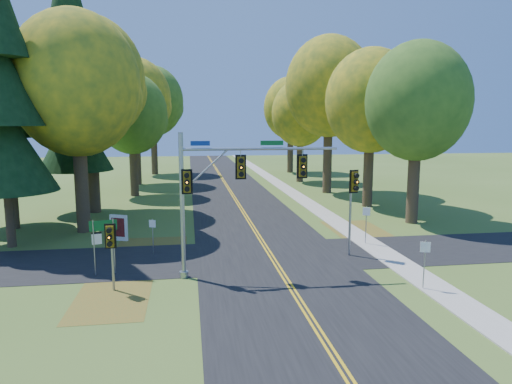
{
  "coord_description": "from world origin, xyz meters",
  "views": [
    {
      "loc": [
        -4.29,
        -21.42,
        7.06
      ],
      "look_at": [
        -0.51,
        3.99,
        3.2
      ],
      "focal_mm": 32.0,
      "sensor_mm": 36.0,
      "label": 1
    }
  ],
  "objects": [
    {
      "name": "tree_w_c",
      "position": [
        -9.54,
        24.47,
        7.94
      ],
      "size": [
        6.8,
        6.8,
        11.91
      ],
      "color": "#38281C",
      "rests_on": "ground"
    },
    {
      "name": "leaf_patch_w_far",
      "position": [
        -7.5,
        -3.0,
        0.01
      ],
      "size": [
        3.0,
        5.0,
        0.0
      ],
      "primitive_type": "cube",
      "color": "brown",
      "rests_on": "ground"
    },
    {
      "name": "tree_w_b",
      "position": [
        -11.72,
        16.29,
        10.37
      ],
      "size": [
        8.6,
        8.6,
        15.38
      ],
      "color": "#38281C",
      "rests_on": "ground"
    },
    {
      "name": "info_kiosk",
      "position": [
        -8.57,
        6.59,
        0.79
      ],
      "size": [
        1.11,
        0.62,
        1.59
      ],
      "rotation": [
        0.0,
        0.0,
        -0.42
      ],
      "color": "white",
      "rests_on": "ground"
    },
    {
      "name": "tree_w_e",
      "position": [
        -8.92,
        44.09,
        10.07
      ],
      "size": [
        8.4,
        8.4,
        14.97
      ],
      "color": "#38281C",
      "rests_on": "ground"
    },
    {
      "name": "tree_w_a",
      "position": [
        -11.13,
        9.38,
        9.49
      ],
      "size": [
        8.0,
        8.0,
        14.15
      ],
      "color": "#38281C",
      "rests_on": "ground"
    },
    {
      "name": "tree_e_d",
      "position": [
        9.26,
        32.87,
        8.24
      ],
      "size": [
        7.0,
        7.0,
        12.32
      ],
      "color": "#38281C",
      "rests_on": "ground"
    },
    {
      "name": "sidewalk_east",
      "position": [
        6.2,
        0.0,
        0.03
      ],
      "size": [
        1.6,
        160.0,
        0.06
      ],
      "primitive_type": "cube",
      "color": "#9E998E",
      "rests_on": "ground"
    },
    {
      "name": "centerline_right",
      "position": [
        0.1,
        0.0,
        0.03
      ],
      "size": [
        0.1,
        160.0,
        0.01
      ],
      "primitive_type": "cube",
      "color": "gold",
      "rests_on": "road_main"
    },
    {
      "name": "route_sign_cluster",
      "position": [
        -8.29,
        0.15,
        1.88
      ],
      "size": [
        1.22,
        0.33,
        2.67
      ],
      "rotation": [
        0.0,
        0.0,
        0.24
      ],
      "color": "gray",
      "rests_on": "ground"
    },
    {
      "name": "pine_c",
      "position": [
        -13.0,
        16.0,
        9.69
      ],
      "size": [
        5.6,
        5.6,
        20.56
      ],
      "color": "#38281C",
      "rests_on": "ground"
    },
    {
      "name": "ground",
      "position": [
        0.0,
        0.0,
        0.0
      ],
      "size": [
        160.0,
        160.0,
        0.0
      ],
      "primitive_type": "plane",
      "color": "#425F21",
      "rests_on": "ground"
    },
    {
      "name": "road_main",
      "position": [
        0.0,
        0.0,
        0.01
      ],
      "size": [
        8.0,
        160.0,
        0.02
      ],
      "primitive_type": "cube",
      "color": "black",
      "rests_on": "ground"
    },
    {
      "name": "leaf_patch_e",
      "position": [
        6.8,
        6.0,
        0.01
      ],
      "size": [
        3.5,
        8.0,
        0.0
      ],
      "primitive_type": "cube",
      "color": "brown",
      "rests_on": "ground"
    },
    {
      "name": "tree_e_c",
      "position": [
        9.88,
        23.69,
        10.66
      ],
      "size": [
        8.8,
        8.8,
        15.79
      ],
      "color": "#38281C",
      "rests_on": "ground"
    },
    {
      "name": "traffic_mast",
      "position": [
        -2.8,
        -0.89,
        4.3
      ],
      "size": [
        7.38,
        0.66,
        6.69
      ],
      "rotation": [
        0.0,
        0.0,
        -0.01
      ],
      "color": "#999DA2",
      "rests_on": "ground"
    },
    {
      "name": "reg_sign_e_north",
      "position": [
        5.95,
        3.5,
        1.57
      ],
      "size": [
        0.41,
        0.21,
        2.29
      ],
      "rotation": [
        0.0,
        0.0,
        -0.43
      ],
      "color": "gray",
      "rests_on": "ground"
    },
    {
      "name": "tree_e_e",
      "position": [
        10.47,
        43.58,
        9.19
      ],
      "size": [
        7.8,
        7.8,
        13.74
      ],
      "color": "#38281C",
      "rests_on": "ground"
    },
    {
      "name": "road_cross",
      "position": [
        0.0,
        2.0,
        0.01
      ],
      "size": [
        60.0,
        6.0,
        0.02
      ],
      "primitive_type": "cube",
      "color": "black",
      "rests_on": "ground"
    },
    {
      "name": "tree_e_b",
      "position": [
        10.97,
        15.58,
        8.9
      ],
      "size": [
        7.6,
        7.6,
        13.33
      ],
      "color": "#38281C",
      "rests_on": "ground"
    },
    {
      "name": "centerline_left",
      "position": [
        -0.1,
        0.0,
        0.03
      ],
      "size": [
        0.1,
        160.0,
        0.01
      ],
      "primitive_type": "cube",
      "color": "gold",
      "rests_on": "road_main"
    },
    {
      "name": "leaf_patch_w_near",
      "position": [
        -6.5,
        4.0,
        0.01
      ],
      "size": [
        4.0,
        6.0,
        0.0
      ],
      "primitive_type": "cube",
      "color": "brown",
      "rests_on": "ground"
    },
    {
      "name": "tree_w_d",
      "position": [
        -10.13,
        33.18,
        9.78
      ],
      "size": [
        8.2,
        8.2,
        14.56
      ],
      "color": "#38281C",
      "rests_on": "ground"
    },
    {
      "name": "ped_signal_pole",
      "position": [
        -7.57,
        -2.25,
        2.2
      ],
      "size": [
        0.47,
        0.54,
        2.96
      ],
      "rotation": [
        0.0,
        0.0,
        -0.05
      ],
      "color": "gray",
      "rests_on": "ground"
    },
    {
      "name": "reg_sign_w",
      "position": [
        -6.29,
        3.18,
        1.36
      ],
      "size": [
        0.36,
        0.17,
        1.99
      ],
      "rotation": [
        0.0,
        0.0,
        -0.4
      ],
      "color": "gray",
      "rests_on": "ground"
    },
    {
      "name": "reg_sign_e_south",
      "position": [
        5.57,
        -3.93,
        1.49
      ],
      "size": [
        0.41,
        0.14,
        2.18
      ],
      "rotation": [
        0.0,
        0.0,
        -0.27
      ],
      "color": "gray",
      "rests_on": "ground"
    },
    {
      "name": "east_signal_pole",
      "position": [
        4.25,
        1.27,
        3.55
      ],
      "size": [
        0.53,
        0.63,
        4.68
      ],
      "rotation": [
        0.0,
        0.0,
        0.25
      ],
      "color": "gray",
      "rests_on": "ground"
    },
    {
      "name": "tree_e_a",
      "position": [
        11.57,
        8.77,
        8.53
      ],
      "size": [
        7.2,
        7.2,
        12.73
      ],
      "color": "#38281C",
      "rests_on": "ground"
    },
    {
      "name": "pine_b",
      "position": [
        -16.0,
        11.0,
        8.16
      ],
      "size": [
        5.6,
        5.6,
        17.31
      ],
      "color": "#38281C",
      "rests_on": "ground"
    }
  ]
}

